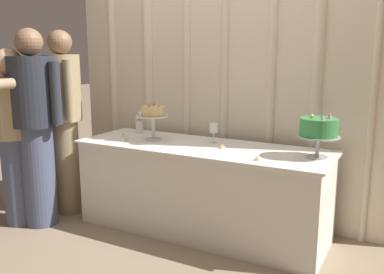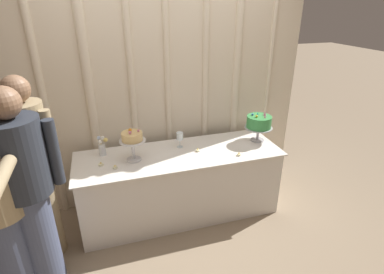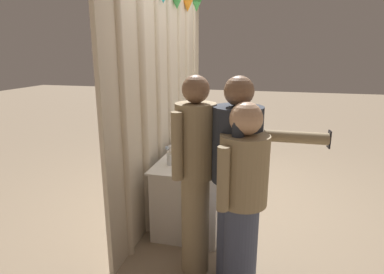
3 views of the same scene
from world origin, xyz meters
name	(u,v)px [view 3 (image 3 of 3)]	position (x,y,z in m)	size (l,w,h in m)	color
ground_plane	(212,202)	(0.00, 0.00, 0.00)	(24.00, 24.00, 0.00)	gray
draped_curtain	(167,78)	(-0.02, 0.55, 1.52)	(3.08, 0.19, 2.88)	beige
cake_table	(204,174)	(0.00, 0.10, 0.36)	(2.07, 0.70, 0.73)	white
cake_display_nearleft	(196,137)	(-0.46, 0.10, 0.95)	(0.25, 0.25, 0.32)	silver
cake_display_nearright	(215,114)	(0.90, 0.14, 0.94)	(0.30, 0.30, 0.33)	#B2B2B7
wine_glass	(194,134)	(0.04, 0.24, 0.85)	(0.07, 0.07, 0.17)	silver
flower_vase	(170,155)	(-0.74, 0.29, 0.82)	(0.10, 0.08, 0.20)	silver
tealight_far_left	(190,167)	(-0.77, 0.08, 0.74)	(0.05, 0.05, 0.03)	beige
tealight_near_left	(203,163)	(-0.64, -0.02, 0.74)	(0.04, 0.04, 0.04)	beige
tealight_near_right	(209,141)	(0.19, 0.09, 0.74)	(0.04, 0.04, 0.03)	beige
tealight_far_right	(230,135)	(0.55, -0.12, 0.74)	(0.04, 0.04, 0.04)	beige
guest_man_pink_jacket	(195,169)	(-1.28, -0.10, 0.91)	(0.43, 0.43, 1.65)	#9E8966
guest_girl_blue_dress	(244,196)	(-1.46, -0.50, 0.82)	(0.48, 0.81, 1.49)	#4C5675
guest_man_dark_suit	(236,176)	(-1.29, -0.42, 0.89)	(0.54, 0.42, 1.65)	#4C5675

